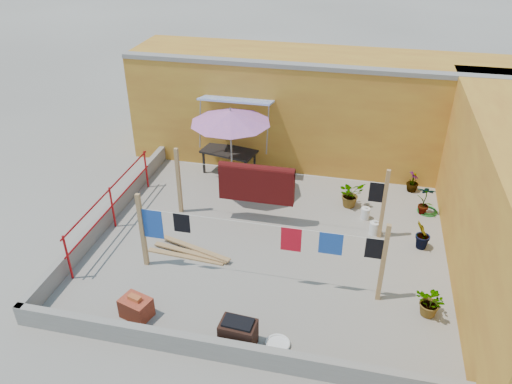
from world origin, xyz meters
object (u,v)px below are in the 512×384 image
white_basin (278,344)px  patio_umbrella (230,117)px  brazier (238,334)px  green_hose (427,211)px  brick_stack (136,307)px  plant_back_a (351,194)px  water_jug_a (374,228)px  water_jug_b (365,213)px  outdoor_table (229,153)px

white_basin → patio_umbrella: bearing=113.7°
brazier → green_hose: bearing=56.0°
brick_stack → brazier: brazier is taller
white_basin → plant_back_a: size_ratio=0.64×
green_hose → plant_back_a: size_ratio=0.72×
white_basin → water_jug_a: bearing=67.9°
patio_umbrella → water_jug_b: 4.17m
patio_umbrella → brick_stack: patio_umbrella is taller
green_hose → plant_back_a: 2.01m
brazier → plant_back_a: (1.66, 5.25, 0.08)m
outdoor_table → water_jug_b: size_ratio=4.73×
patio_umbrella → water_jug_b: bearing=-7.4°
outdoor_table → water_jug_b: 4.32m
outdoor_table → plant_back_a: 3.73m
patio_umbrella → outdoor_table: size_ratio=1.60×
outdoor_table → green_hose: (5.55, -0.92, -0.62)m
brick_stack → plant_back_a: 6.24m
white_basin → plant_back_a: plant_back_a is taller
water_jug_a → plant_back_a: (-0.64, 1.16, 0.20)m
water_jug_a → patio_umbrella: bearing=164.2°
patio_umbrella → water_jug_a: 4.47m
outdoor_table → brazier: (1.91, -6.31, -0.37)m
brick_stack → water_jug_a: brick_stack is taller
white_basin → water_jug_b: size_ratio=1.30×
outdoor_table → brick_stack: size_ratio=2.51×
brick_stack → white_basin: 2.80m
brick_stack → plant_back_a: plant_back_a is taller
green_hose → patio_umbrella: bearing=-177.6°
white_basin → water_jug_a: size_ratio=1.26×
brick_stack → water_jug_b: brick_stack is taller
brick_stack → water_jug_b: (4.17, 4.43, -0.06)m
patio_umbrella → water_jug_b: patio_umbrella is taller
brazier → water_jug_b: (2.08, 4.71, -0.13)m
patio_umbrella → water_jug_b: size_ratio=7.54×
brazier → water_jug_a: (2.30, 4.09, -0.12)m
brick_stack → white_basin: size_ratio=1.45×
water_jug_b → green_hose: 1.71m
outdoor_table → water_jug_a: outdoor_table is taller
brick_stack → green_hose: (5.73, 5.11, -0.18)m
outdoor_table → brazier: size_ratio=2.49×
water_jug_a → white_basin: bearing=-112.1°
outdoor_table → white_basin: outdoor_table is taller
water_jug_b → green_hose: bearing=23.5°
white_basin → plant_back_a: 5.21m
white_basin → water_jug_a: 4.27m
brazier → patio_umbrella: bearing=106.3°
water_jug_b → plant_back_a: size_ratio=0.49×
water_jug_a → plant_back_a: bearing=119.1°
white_basin → brick_stack: bearing=177.2°
white_basin → water_jug_a: water_jug_a is taller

